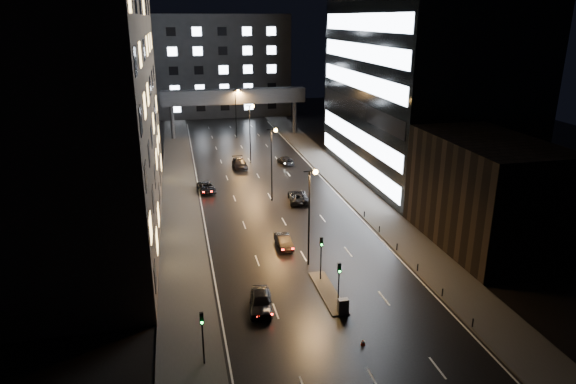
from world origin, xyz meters
The scene contains 26 objects.
ground centered at (0.00, 40.00, 0.00)m, with size 160.00×160.00×0.00m, color black.
sidewalk_left centered at (-12.50, 35.00, 0.07)m, with size 5.00×110.00×0.15m, color #383533.
sidewalk_right centered at (12.50, 35.00, 0.07)m, with size 5.00×110.00×0.15m, color #383533.
building_left centered at (-22.50, 24.00, 20.00)m, with size 15.00×48.00×40.00m, color #2D2319.
building_right_low centered at (20.00, 9.00, 6.00)m, with size 10.00×18.00×12.00m, color black.
building_right_glass centered at (25.00, 36.00, 22.50)m, with size 20.00×36.00×45.00m, color black.
building_far centered at (0.00, 98.00, 12.50)m, with size 34.00×14.00×25.00m, color #333335.
skybridge centered at (0.00, 70.00, 8.34)m, with size 30.00×3.00×10.00m.
median_island centered at (0.30, 2.00, 0.07)m, with size 1.60×8.00×0.15m, color #383533.
traffic_signal_near centered at (0.30, 4.49, 3.09)m, with size 0.28×0.34×4.40m.
traffic_signal_far centered at (0.30, -1.01, 3.09)m, with size 0.28×0.34×4.40m.
traffic_signal_corner centered at (-11.50, -6.01, 2.94)m, with size 0.28×0.34×4.40m.
bollard_row centered at (10.20, 6.50, 0.45)m, with size 0.12×25.12×0.90m.
streetlight_near centered at (0.16, 8.00, 6.50)m, with size 1.45×0.50×10.15m.
streetlight_mid_a centered at (0.16, 28.00, 6.50)m, with size 1.45×0.50×10.15m.
streetlight_mid_b centered at (0.16, 48.00, 6.50)m, with size 1.45×0.50×10.15m.
streetlight_far centered at (0.16, 68.00, 6.50)m, with size 1.45×0.50×10.15m.
car_away_a centered at (-6.21, 0.57, 0.80)m, with size 1.89×4.71×1.60m, color black.
car_away_b centered at (-1.60, 12.66, 0.68)m, with size 1.43×4.10×1.35m, color black.
car_away_c centered at (-8.62, 33.71, 0.65)m, with size 2.17×4.70×1.31m, color black.
car_away_d centered at (-2.28, 45.26, 0.78)m, with size 2.17×5.35×1.55m, color black.
car_toward_a centered at (3.40, 26.71, 0.75)m, with size 2.48×5.38×1.50m, color black.
car_toward_b centered at (5.80, 45.90, 0.68)m, with size 1.90×4.68×1.36m, color black.
utility_cabinet centered at (0.53, -1.70, 0.80)m, with size 0.89×0.54×1.30m, color #4A4A4D.
cone_a centered at (0.68, -6.19, 0.24)m, with size 0.38×0.38×0.49m, color #FC320D.
cone_b centered at (0.48, -0.60, 0.26)m, with size 0.32×0.32×0.53m, color orange.
Camera 1 is at (-12.31, -38.01, 24.08)m, focal length 32.00 mm.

